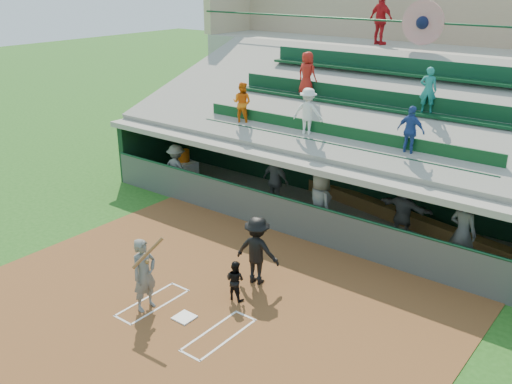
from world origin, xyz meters
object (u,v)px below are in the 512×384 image
Objects in this scene: home_plate at (184,317)px; catcher at (235,280)px; water_cooler at (184,156)px; white_table at (185,171)px; batter_at_plate at (144,274)px.

home_plate is 1.46m from catcher.
water_cooler is at bearing 134.26° from home_plate.
catcher is 8.45m from water_cooler.
catcher reaches higher than white_table.
batter_at_plate reaches higher than white_table.
home_plate is at bearing -36.07° from white_table.
home_plate is 9.09m from water_cooler.
catcher is at bearing -37.60° from water_cooler.
batter_at_plate is 1.99× the size of catcher.
batter_at_plate is 8.57m from water_cooler.
catcher reaches higher than home_plate.
batter_at_plate is 4.65× the size of water_cooler.
water_cooler is at bearing -179.55° from white_table.
home_plate is at bearing -45.74° from water_cooler.
batter_at_plate is at bearing 44.79° from catcher.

